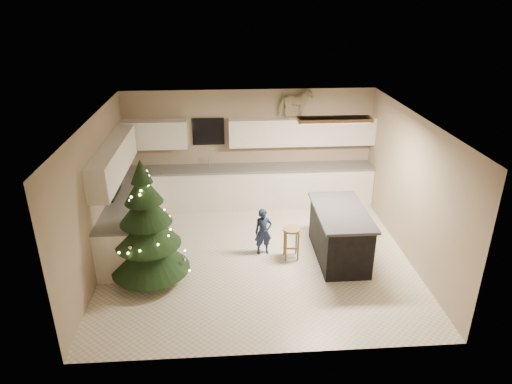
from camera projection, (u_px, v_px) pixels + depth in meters
ground_plane at (257, 256)px, 8.48m from camera, size 5.50×5.50×0.00m
room_shell at (259, 168)px, 7.77m from camera, size 5.52×5.02×2.61m
cabinetry at (209, 185)px, 9.62m from camera, size 5.50×3.20×2.00m
island at (339, 234)px, 8.27m from camera, size 0.90×1.70×0.95m
bar_stool at (291, 236)px, 8.25m from camera, size 0.32×0.32×0.60m
christmas_tree at (148, 233)px, 7.47m from camera, size 1.35×1.31×2.16m
toddler at (263, 232)px, 8.41m from camera, size 0.35×0.26×0.90m
rocking_horse at (295, 103)px, 9.73m from camera, size 0.74×0.43×0.62m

